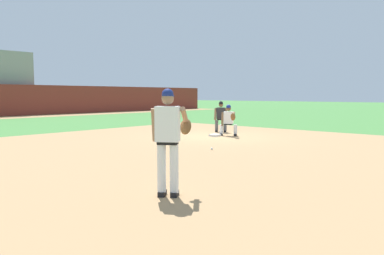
% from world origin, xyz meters
% --- Properties ---
extents(ground_plane, '(160.00, 160.00, 0.00)m').
position_xyz_m(ground_plane, '(0.00, 0.00, 0.00)').
color(ground_plane, '#47843D').
extents(infield_dirt_patch, '(18.00, 18.00, 0.01)m').
position_xyz_m(infield_dirt_patch, '(-3.97, -2.61, 0.00)').
color(infield_dirt_patch, tan).
rests_on(infield_dirt_patch, ground).
extents(warning_track_strip, '(48.00, 3.20, 0.01)m').
position_xyz_m(warning_track_strip, '(0.00, 20.00, 0.00)').
color(warning_track_strip, tan).
rests_on(warning_track_strip, ground).
extents(first_base_bag, '(0.38, 0.38, 0.09)m').
position_xyz_m(first_base_bag, '(0.00, 0.00, 0.04)').
color(first_base_bag, white).
rests_on(first_base_bag, ground).
extents(baseball, '(0.07, 0.07, 0.07)m').
position_xyz_m(baseball, '(-3.14, -2.35, 0.04)').
color(baseball, white).
rests_on(baseball, ground).
extents(pitcher, '(0.84, 0.57, 1.86)m').
position_xyz_m(pitcher, '(-7.89, -5.21, 1.06)').
color(pitcher, black).
rests_on(pitcher, ground).
extents(first_baseman, '(0.82, 1.03, 1.34)m').
position_xyz_m(first_baseman, '(0.52, -0.34, 0.73)').
color(first_baseman, black).
rests_on(first_baseman, ground).
extents(umpire, '(0.63, 0.68, 1.46)m').
position_xyz_m(umpire, '(1.59, 0.90, 0.79)').
color(umpire, black).
rests_on(umpire, ground).
extents(outfield_wall, '(48.00, 0.50, 2.60)m').
position_xyz_m(outfield_wall, '(0.00, 22.00, 1.30)').
color(outfield_wall, maroon).
rests_on(outfield_wall, ground).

